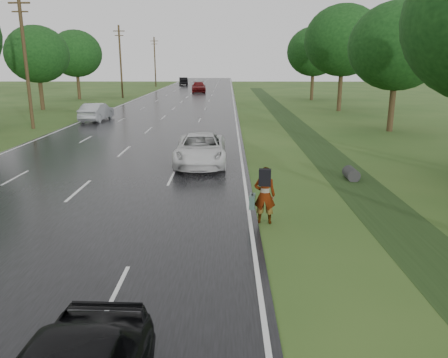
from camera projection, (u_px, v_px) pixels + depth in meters
name	position (u px, v px, depth m)	size (l,w,h in m)	color
road	(179.00, 104.00, 53.31)	(14.00, 180.00, 0.04)	black
edge_stripe_east	(234.00, 104.00, 53.24)	(0.12, 180.00, 0.01)	silver
edge_stripe_west	(124.00, 104.00, 53.36)	(0.12, 180.00, 0.01)	silver
center_line	(179.00, 104.00, 53.30)	(0.12, 180.00, 0.01)	silver
drainage_ditch	(314.00, 143.00, 27.82)	(2.20, 120.00, 0.56)	#1E3313
utility_pole_mid	(26.00, 60.00, 32.73)	(1.60, 0.26, 10.00)	#3C2E18
utility_pole_far	(121.00, 61.00, 61.70)	(1.60, 0.26, 10.00)	#3C2E18
utility_pole_distant	(155.00, 61.00, 90.67)	(1.60, 0.26, 10.00)	#3C2E18
tree_east_c	(398.00, 46.00, 31.29)	(7.00, 7.00, 9.29)	#3C2E18
tree_east_d	(343.00, 41.00, 44.54)	(8.00, 8.00, 10.76)	#3C2E18
tree_east_f	(314.00, 52.00, 58.27)	(7.20, 7.20, 9.62)	#3C2E18
tree_west_d	(37.00, 54.00, 46.13)	(6.60, 6.60, 8.80)	#3C2E18
tree_west_f	(76.00, 54.00, 59.57)	(7.00, 7.00, 9.29)	#3C2E18
pedestrian	(264.00, 194.00, 13.91)	(0.87, 0.82, 1.87)	#A5998C
white_pickup	(201.00, 149.00, 22.01)	(2.50, 5.42, 1.51)	silver
silver_sedan	(96.00, 112.00, 38.20)	(1.64, 4.70, 1.55)	#9CA0A5
far_car_red	(199.00, 87.00, 74.58)	(2.36, 5.79, 1.68)	maroon
far_car_dark	(183.00, 81.00, 97.12)	(1.79, 5.14, 1.69)	black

